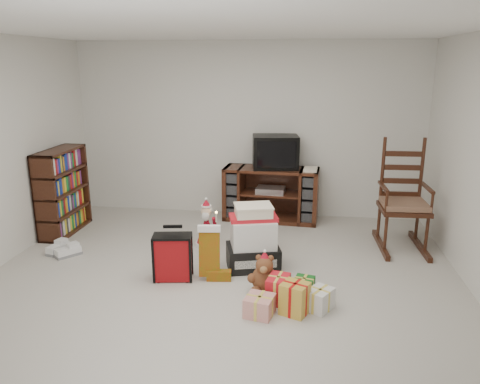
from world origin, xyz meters
name	(u,v)px	position (x,y,z in m)	size (l,w,h in m)	color
room	(216,167)	(0.00, 0.00, 1.25)	(5.01, 5.01, 2.51)	#ADA99F
tv_stand	(271,194)	(0.37, 2.23, 0.38)	(1.36, 0.57, 0.76)	#4E2316
bookshelf	(63,193)	(-2.32, 1.36, 0.54)	(0.30, 0.91, 1.12)	#3C1F10
rocking_chair	(402,209)	(2.02, 1.44, 0.47)	(0.59, 0.93, 1.38)	#3C1F10
gift_pile	(253,241)	(0.30, 0.56, 0.31)	(0.65, 0.54, 0.71)	black
red_suitcase	(173,257)	(-0.50, 0.15, 0.25)	(0.40, 0.25, 0.57)	#9B1111
stocking	(209,252)	(-0.12, 0.22, 0.30)	(0.28, 0.12, 0.59)	#0E790D
teddy_bear	(264,276)	(0.47, 0.01, 0.17)	(0.26, 0.23, 0.38)	brown
santa_figurine	(260,233)	(0.32, 1.10, 0.21)	(0.27, 0.25, 0.54)	#A61122
mrs_claus_figurine	(207,228)	(-0.34, 1.14, 0.23)	(0.29, 0.28, 0.60)	#A61122
sneaker_pair	(63,250)	(-1.97, 0.62, 0.05)	(0.43, 0.32, 0.11)	white
gift_cluster	(294,296)	(0.77, -0.27, 0.11)	(0.67, 0.76, 0.23)	red
crt_television	(275,152)	(0.42, 2.26, 0.99)	(0.68, 0.53, 0.46)	black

